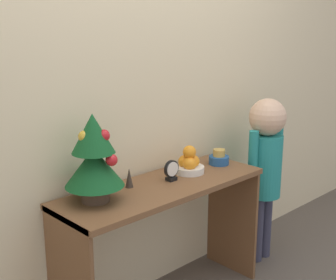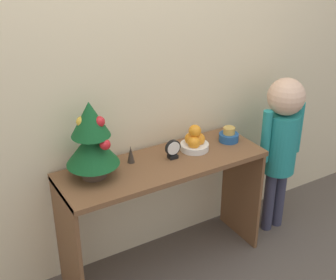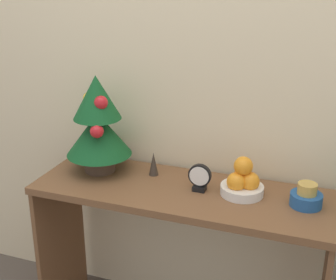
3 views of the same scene
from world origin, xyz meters
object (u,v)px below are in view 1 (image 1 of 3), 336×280
singing_bowl (219,158)px  desk_clock (172,171)px  figurine (129,178)px  fruit_bowl (189,163)px  child_figure (265,157)px  mini_tree (94,157)px

singing_bowl → desk_clock: bearing=-177.9°
singing_bowl → desk_clock: size_ratio=1.06×
desk_clock → figurine: desk_clock is taller
fruit_bowl → singing_bowl: fruit_bowl is taller
singing_bowl → child_figure: 0.37m
desk_clock → child_figure: child_figure is taller
fruit_bowl → figurine: size_ratio=1.66×
singing_bowl → figurine: size_ratio=1.17×
fruit_bowl → singing_bowl: (0.24, -0.01, -0.02)m
child_figure → mini_tree: bearing=174.9°
mini_tree → figurine: size_ratio=4.17×
fruit_bowl → figurine: fruit_bowl is taller
child_figure → singing_bowl: bearing=166.9°
mini_tree → figurine: bearing=9.0°
figurine → fruit_bowl: bearing=-7.3°
singing_bowl → child_figure: child_figure is taller
child_figure → fruit_bowl: bearing=170.9°
desk_clock → singing_bowl: bearing=2.1°
mini_tree → singing_bowl: (0.87, -0.03, -0.18)m
fruit_bowl → desk_clock: bearing=-170.5°
fruit_bowl → figurine: bearing=172.7°
fruit_bowl → figurine: 0.40m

